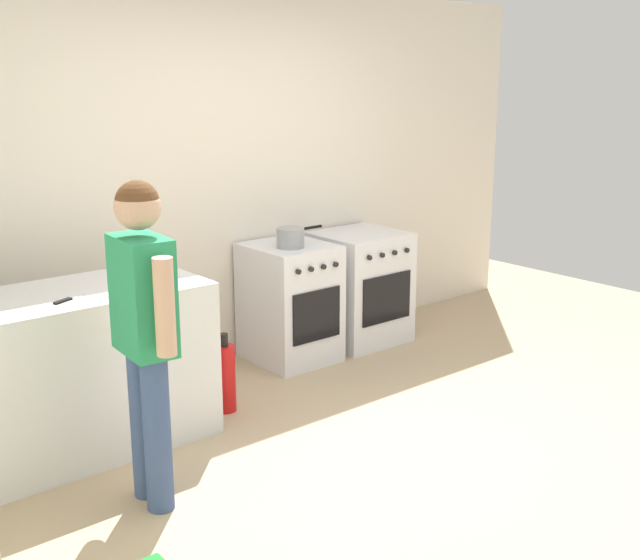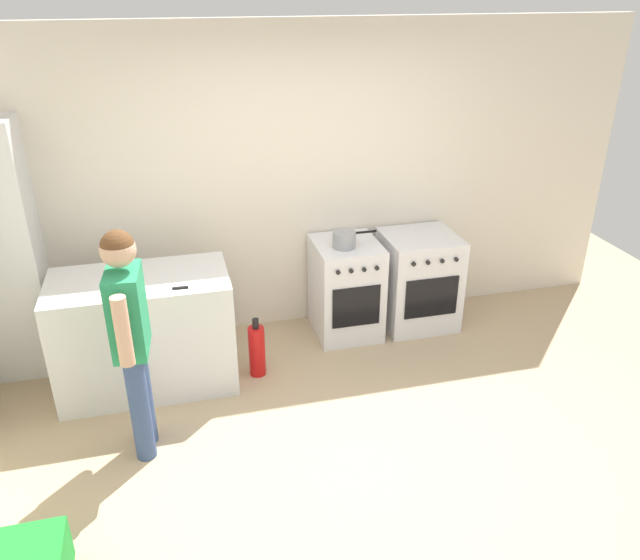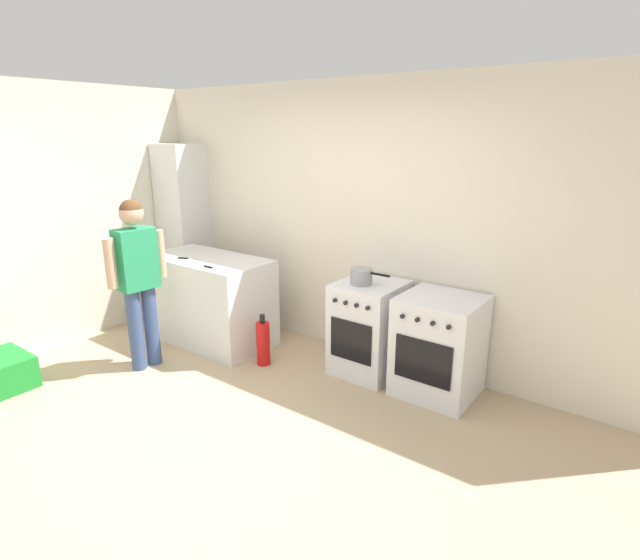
{
  "view_description": "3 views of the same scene",
  "coord_description": "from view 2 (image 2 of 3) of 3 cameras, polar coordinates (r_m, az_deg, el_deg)",
  "views": [
    {
      "loc": [
        -3.0,
        -2.81,
        2.04
      ],
      "look_at": [
        -0.13,
        0.66,
        0.86
      ],
      "focal_mm": 45.0,
      "sensor_mm": 36.0,
      "label": 1
    },
    {
      "loc": [
        -1.07,
        -3.07,
        2.86
      ],
      "look_at": [
        -0.06,
        0.9,
        0.87
      ],
      "focal_mm": 35.0,
      "sensor_mm": 36.0,
      "label": 2
    },
    {
      "loc": [
        2.5,
        -2.06,
        2.14
      ],
      "look_at": [
        0.28,
        0.92,
        1.02
      ],
      "focal_mm": 28.0,
      "sensor_mm": 36.0,
      "label": 3
    }
  ],
  "objects": [
    {
      "name": "knife_bread",
      "position": [
        4.48,
        -13.99,
        -0.85
      ],
      "size": [
        0.35,
        0.04,
        0.01
      ],
      "color": "silver",
      "rests_on": "counter_unit"
    },
    {
      "name": "counter_unit",
      "position": [
        4.91,
        -15.72,
        -4.59
      ],
      "size": [
        1.3,
        0.7,
        0.9
      ],
      "primitive_type": "cube",
      "color": "silver",
      "rests_on": "ground"
    },
    {
      "name": "fire_extinguisher",
      "position": [
        4.97,
        -5.79,
        -6.42
      ],
      "size": [
        0.13,
        0.13,
        0.5
      ],
      "color": "red",
      "rests_on": "ground"
    },
    {
      "name": "pot",
      "position": [
        5.15,
        2.24,
        3.73
      ],
      "size": [
        0.37,
        0.19,
        0.14
      ],
      "color": "gray",
      "rests_on": "oven_left"
    },
    {
      "name": "oven_left",
      "position": [
        5.44,
        2.39,
        -0.75
      ],
      "size": [
        0.55,
        0.62,
        0.85
      ],
      "color": "silver",
      "rests_on": "ground"
    },
    {
      "name": "oven_right",
      "position": [
        5.65,
        8.96,
        0.02
      ],
      "size": [
        0.64,
        0.62,
        0.85
      ],
      "color": "silver",
      "rests_on": "ground"
    },
    {
      "name": "larder_cabinet",
      "position": [
        5.25,
        -26.82,
        2.21
      ],
      "size": [
        0.48,
        0.44,
        2.0
      ],
      "primitive_type": "cube",
      "color": "silver",
      "rests_on": "ground"
    },
    {
      "name": "ground_plane",
      "position": [
        4.33,
        3.82,
        -15.53
      ],
      "size": [
        8.0,
        8.0,
        0.0
      ],
      "primitive_type": "plane",
      "color": "tan"
    },
    {
      "name": "back_wall",
      "position": [
        5.37,
        -2.21,
        8.95
      ],
      "size": [
        6.0,
        0.1,
        2.6
      ],
      "primitive_type": "cube",
      "color": "silver",
      "rests_on": "ground"
    },
    {
      "name": "person",
      "position": [
        4.0,
        -16.99,
        -4.26
      ],
      "size": [
        0.23,
        0.57,
        1.57
      ],
      "color": "#384C7A",
      "rests_on": "ground"
    },
    {
      "name": "knife_paring",
      "position": [
        4.57,
        -18.14,
        -0.82
      ],
      "size": [
        0.2,
        0.1,
        0.01
      ],
      "color": "silver",
      "rests_on": "counter_unit"
    }
  ]
}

